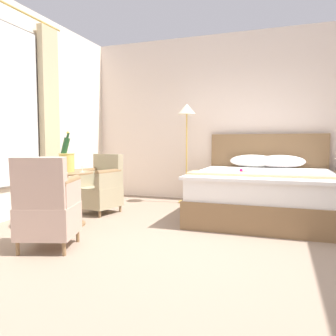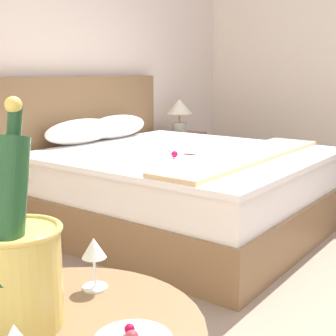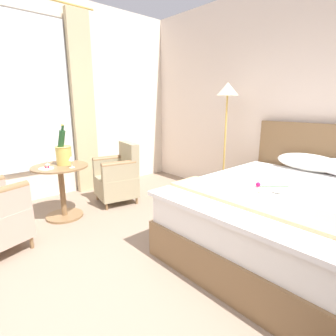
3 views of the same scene
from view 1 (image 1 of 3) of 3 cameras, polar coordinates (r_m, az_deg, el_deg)
ground_plane at (r=3.44m, az=6.43°, el=-13.89°), size 7.25×7.25×0.00m
wall_headboard_side at (r=6.18m, az=12.65°, el=8.46°), size 5.84×0.12×3.05m
bed at (r=5.02m, az=16.30°, el=-3.97°), size 1.97×2.20×1.23m
floor_lamp_brass at (r=5.86m, az=3.28°, el=8.00°), size 0.31×0.31×1.77m
side_table_round at (r=4.46m, az=-17.32°, el=-4.52°), size 0.69×0.69×0.70m
champagne_bucket at (r=4.50m, az=-17.28°, el=1.42°), size 0.21×0.21×0.53m
wine_glass_near_bucket at (r=4.45m, az=-19.96°, el=0.40°), size 0.07×0.07×0.13m
wine_glass_near_edge at (r=4.37m, az=-14.74°, el=0.68°), size 0.07×0.07×0.15m
snack_plate at (r=4.25m, az=-18.28°, el=-0.82°), size 0.18×0.18×0.04m
armchair_by_window at (r=5.16m, az=-11.69°, el=-3.31°), size 0.64×0.65×0.90m
armchair_facing_bed at (r=3.52m, az=-20.30°, el=-6.41°), size 0.66×0.68×0.95m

